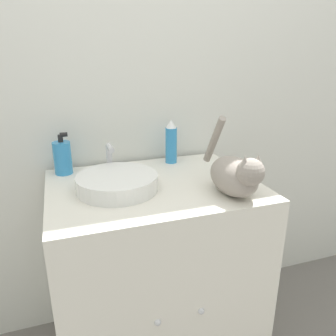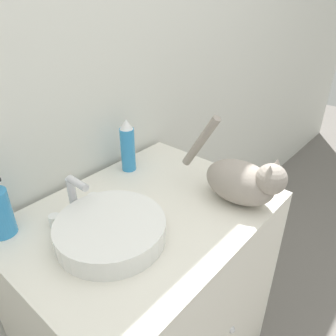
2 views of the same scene
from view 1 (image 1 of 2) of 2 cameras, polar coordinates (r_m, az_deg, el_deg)
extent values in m
cube|color=silver|center=(1.51, -6.60, 17.04)|extent=(6.00, 0.05, 2.50)
cube|color=silver|center=(1.47, -2.26, -17.92)|extent=(0.80, 0.60, 0.83)
sphere|color=silver|center=(1.21, -1.77, -25.36)|extent=(0.02, 0.02, 0.02)
sphere|color=silver|center=(1.25, 5.86, -23.61)|extent=(0.02, 0.02, 0.02)
cylinder|color=white|center=(1.21, -8.82, -2.51)|extent=(0.30, 0.30, 0.06)
cylinder|color=silver|center=(1.35, -10.15, 1.31)|extent=(0.02, 0.02, 0.13)
cylinder|color=silver|center=(1.30, -10.05, 3.48)|extent=(0.02, 0.08, 0.02)
cylinder|color=white|center=(1.36, -12.87, -0.83)|extent=(0.03, 0.03, 0.03)
cylinder|color=white|center=(1.38, -7.23, -0.21)|extent=(0.03, 0.03, 0.03)
ellipsoid|color=gray|center=(1.18, 11.34, -1.40)|extent=(0.15, 0.23, 0.14)
sphere|color=gray|center=(1.09, 14.18, -0.70)|extent=(0.10, 0.10, 0.09)
cone|color=gray|center=(1.06, 13.21, 1.00)|extent=(0.04, 0.04, 0.04)
cone|color=gray|center=(1.09, 15.43, 1.29)|extent=(0.04, 0.04, 0.04)
cylinder|color=gray|center=(1.27, 8.04, 4.83)|extent=(0.03, 0.13, 0.20)
cylinder|color=#338CCC|center=(1.42, -17.88, 1.67)|extent=(0.07, 0.07, 0.14)
cylinder|color=black|center=(1.40, -18.23, 4.91)|extent=(0.02, 0.02, 0.03)
cylinder|color=black|center=(1.39, -17.72, 5.56)|extent=(0.03, 0.02, 0.02)
cylinder|color=#338CCC|center=(1.49, 0.55, 3.96)|extent=(0.05, 0.05, 0.16)
cone|color=white|center=(1.46, 0.57, 7.69)|extent=(0.05, 0.05, 0.04)
camera|label=2|loc=(0.61, -46.40, 26.91)|focal=35.00mm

